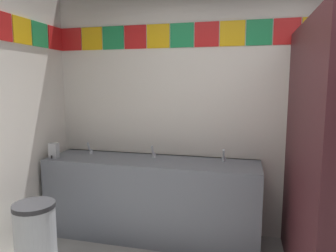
{
  "coord_description": "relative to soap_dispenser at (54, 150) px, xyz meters",
  "views": [
    {
      "loc": [
        0.03,
        -1.55,
        1.61
      ],
      "look_at": [
        -0.64,
        1.1,
        1.23
      ],
      "focal_mm": 33.22,
      "sensor_mm": 36.0,
      "label": 1
    }
  ],
  "objects": [
    {
      "name": "vanity_counter",
      "position": [
        1.02,
        0.16,
        -0.48
      ],
      "size": [
        2.2,
        0.56,
        0.83
      ],
      "color": "slate",
      "rests_on": "ground_plane"
    },
    {
      "name": "trash_bin",
      "position": [
        0.22,
        -0.64,
        -0.61
      ],
      "size": [
        0.35,
        0.35,
        0.59
      ],
      "color": "#999EA3",
      "rests_on": "ground_plane"
    },
    {
      "name": "faucet_center",
      "position": [
        1.02,
        0.25,
        -0.03
      ],
      "size": [
        0.04,
        0.1,
        0.14
      ],
      "color": "silver",
      "rests_on": "vanity_counter"
    },
    {
      "name": "faucet_left",
      "position": [
        0.29,
        0.25,
        -0.03
      ],
      "size": [
        0.04,
        0.1,
        0.14
      ],
      "color": "silver",
      "rests_on": "vanity_counter"
    },
    {
      "name": "wall_back",
      "position": [
        1.92,
        0.48,
        0.43
      ],
      "size": [
        4.1,
        0.09,
        2.65
      ],
      "color": "silver",
      "rests_on": "ground_plane"
    },
    {
      "name": "soap_dispenser",
      "position": [
        0.0,
        0.0,
        0.0
      ],
      "size": [
        0.09,
        0.09,
        0.16
      ],
      "color": "#B7BABF",
      "rests_on": "vanity_counter"
    },
    {
      "name": "faucet_right",
      "position": [
        1.75,
        0.25,
        -0.03
      ],
      "size": [
        0.04,
        0.1,
        0.14
      ],
      "color": "silver",
      "rests_on": "vanity_counter"
    },
    {
      "name": "stall_divider",
      "position": [
        2.53,
        -0.57,
        0.13
      ],
      "size": [
        0.92,
        1.5,
        2.07
      ],
      "color": "#471E23",
      "rests_on": "ground_plane"
    }
  ]
}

